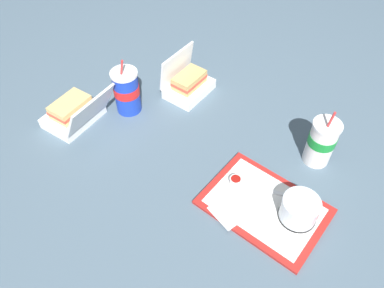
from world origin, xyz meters
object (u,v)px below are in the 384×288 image
plastic_fork (269,191)px  soda_cup_right (127,91)px  food_tray (264,206)px  clamshell_sandwich_corner (188,84)px  cake_container (299,210)px  soda_cup_center (321,142)px  ketchup_cup (236,181)px  clamshell_sandwich_front (74,112)px

plastic_fork → soda_cup_right: (-0.62, -0.13, 0.08)m
food_tray → clamshell_sandwich_corner: size_ratio=1.91×
soda_cup_right → cake_container: bearing=9.5°
food_tray → plastic_fork: bearing=117.7°
cake_container → soda_cup_center: bearing=115.5°
ketchup_cup → clamshell_sandwich_corner: (-0.46, 0.18, 0.02)m
clamshell_sandwich_front → soda_cup_center: bearing=38.3°
clamshell_sandwich_corner → clamshell_sandwich_front: 0.45m
ketchup_cup → clamshell_sandwich_front: (-0.60, -0.26, 0.02)m
cake_container → soda_cup_right: soda_cup_right is taller
cake_container → soda_cup_right: bearing=-170.5°
soda_cup_center → soda_cup_right: size_ratio=0.98×
food_tray → clamshell_sandwich_corner: clamshell_sandwich_corner is taller
ketchup_cup → soda_cup_right: size_ratio=0.17×
plastic_fork → soda_cup_right: soda_cup_right is taller
food_tray → ketchup_cup: 0.12m
plastic_fork → clamshell_sandwich_corner: (-0.55, 0.11, 0.03)m
food_tray → clamshell_sandwich_front: bearing=-159.5°
ketchup_cup → soda_cup_right: bearing=-173.1°
plastic_fork → soda_cup_center: bearing=58.0°
ketchup_cup → soda_cup_center: size_ratio=0.17×
food_tray → plastic_fork: size_ratio=3.77×
cake_container → clamshell_sandwich_front: clamshell_sandwich_front is taller
food_tray → cake_container: bearing=27.4°
plastic_fork → soda_cup_right: 0.64m
soda_cup_right → food_tray: bearing=6.7°
cake_container → plastic_fork: bearing=177.8°
plastic_fork → clamshell_sandwich_front: bearing=173.8°
soda_cup_center → soda_cup_right: bearing=-150.3°
soda_cup_center → soda_cup_right: 0.72m
clamshell_sandwich_front → soda_cup_right: 0.21m
ketchup_cup → soda_cup_center: bearing=71.8°
clamshell_sandwich_corner → soda_cup_right: 0.25m
food_tray → clamshell_sandwich_front: (-0.72, -0.27, 0.04)m
food_tray → clamshell_sandwich_corner: bearing=164.3°
plastic_fork → soda_cup_right: bearing=160.6°
plastic_fork → clamshell_sandwich_corner: 0.57m
food_tray → soda_cup_center: size_ratio=1.78×
cake_container → ketchup_cup: size_ratio=2.89×
ketchup_cup → plastic_fork: size_ratio=0.36×
ketchup_cup → food_tray: bearing=5.9°
plastic_fork → clamshell_sandwich_corner: clamshell_sandwich_corner is taller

